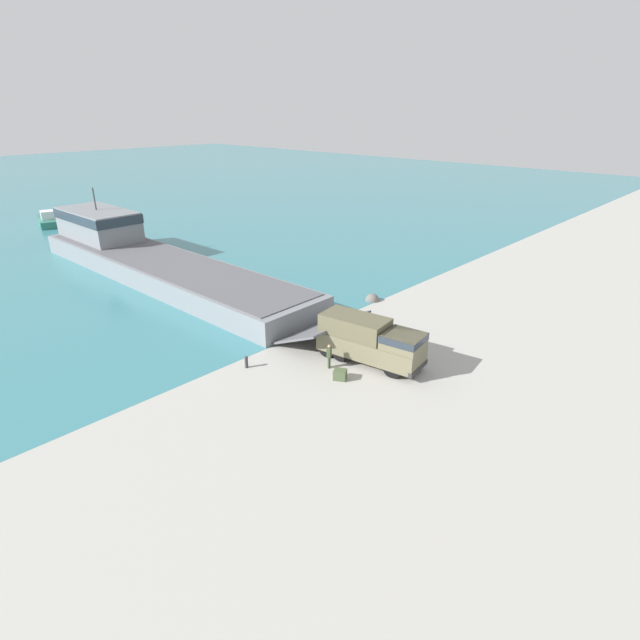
# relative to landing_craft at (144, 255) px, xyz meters

# --- Properties ---
(ground_plane) EXTENTS (240.00, 240.00, 0.00)m
(ground_plane) POSITION_rel_landing_craft_xyz_m (0.67, -27.83, -1.81)
(ground_plane) COLOR #A8A59E
(landing_craft) EXTENTS (7.97, 41.71, 7.56)m
(landing_craft) POSITION_rel_landing_craft_xyz_m (0.00, 0.00, 0.00)
(landing_craft) COLOR gray
(landing_craft) RESTS_ON ground_plane
(military_truck) EXTENTS (3.41, 7.39, 2.99)m
(military_truck) POSITION_rel_landing_craft_xyz_m (0.23, -28.99, -0.24)
(military_truck) COLOR #6B664C
(military_truck) RESTS_ON ground_plane
(soldier_on_ramp) EXTENTS (0.50, 0.41, 1.64)m
(soldier_on_ramp) POSITION_rel_landing_craft_xyz_m (-2.22, -27.60, -0.87)
(soldier_on_ramp) COLOR #3D4C33
(soldier_on_ramp) RESTS_ON ground_plane
(moored_boat_a) EXTENTS (4.34, 7.51, 2.08)m
(moored_boat_a) POSITION_rel_landing_craft_xyz_m (1.61, 30.51, -1.12)
(moored_boat_a) COLOR #2D7060
(moored_boat_a) RESTS_ON ground_plane
(mooring_bollard) EXTENTS (0.25, 0.25, 0.82)m
(mooring_bollard) POSITION_rel_landing_craft_xyz_m (-5.91, -23.69, -1.36)
(mooring_bollard) COLOR #333338
(mooring_bollard) RESTS_ON ground_plane
(cargo_crate) EXTENTS (0.93, 0.99, 0.64)m
(cargo_crate) POSITION_rel_landing_craft_xyz_m (-2.86, -29.11, -1.49)
(cargo_crate) COLOR #475638
(cargo_crate) RESTS_ON ground_plane
(shoreline_rock_a) EXTENTS (1.23, 1.23, 1.23)m
(shoreline_rock_a) POSITION_rel_landing_craft_xyz_m (9.41, -22.09, -1.81)
(shoreline_rock_a) COLOR #66605B
(shoreline_rock_a) RESTS_ON ground_plane
(shoreline_rock_b) EXTENTS (0.92, 0.92, 0.92)m
(shoreline_rock_b) POSITION_rel_landing_craft_xyz_m (5.86, -22.52, -1.81)
(shoreline_rock_b) COLOR #66605B
(shoreline_rock_b) RESTS_ON ground_plane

